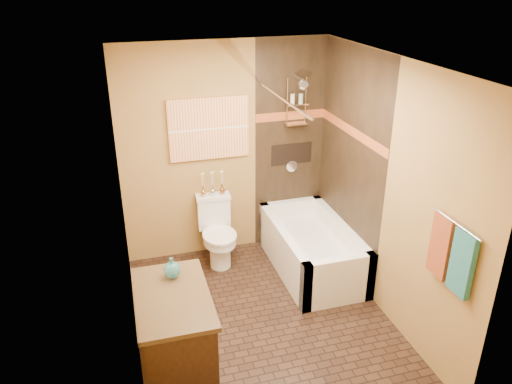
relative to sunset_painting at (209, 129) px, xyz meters
name	(u,v)px	position (x,y,z in m)	size (l,w,h in m)	color
floor	(264,321)	(0.19, -1.48, -1.55)	(3.00, 3.00, 0.00)	black
wall_left	(125,226)	(-1.01, -1.48, -0.30)	(0.02, 3.00, 2.50)	#A87D41
wall_right	(386,191)	(1.39, -1.48, -0.30)	(0.02, 3.00, 2.50)	#A87D41
wall_back	(226,152)	(0.19, 0.02, -0.30)	(2.40, 0.02, 2.50)	#A87D41
wall_front	(338,310)	(0.19, -2.98, -0.30)	(2.40, 0.02, 2.50)	#A87D41
ceiling	(266,63)	(0.19, -1.48, 0.95)	(3.00, 3.00, 0.00)	silver
alcove_tile_back	(290,146)	(0.96, 0.01, -0.30)	(0.85, 0.01, 2.50)	black
alcove_tile_right	(349,164)	(1.38, -0.73, -0.30)	(0.01, 1.50, 2.50)	black
mosaic_band_back	(291,116)	(0.96, 0.00, 0.07)	(0.85, 0.01, 0.10)	maroon
mosaic_band_right	(351,131)	(1.37, -0.73, 0.07)	(0.01, 1.50, 0.10)	maroon
alcove_niche	(292,154)	(0.99, 0.01, -0.40)	(0.50, 0.01, 0.25)	black
shower_fixtures	(296,114)	(0.99, -0.10, 0.12)	(0.24, 0.33, 1.16)	silver
curtain_rod	(282,98)	(0.59, -0.73, 0.47)	(0.03, 0.03, 1.55)	silver
towel_bar	(456,223)	(1.34, -2.53, -0.10)	(0.02, 0.02, 0.55)	silver
towel_teal	(462,263)	(1.35, -2.66, -0.37)	(0.05, 0.22, 0.52)	#226971
towel_rust	(441,246)	(1.35, -2.40, -0.37)	(0.05, 0.22, 0.52)	maroon
sunset_painting	(209,129)	(0.00, 0.00, 0.00)	(0.90, 0.04, 0.70)	orange
vanity_mirror	(127,226)	(-1.00, -1.97, -0.05)	(0.01, 1.00, 0.90)	white
bathtub	(312,252)	(0.99, -0.73, -1.33)	(0.80, 1.50, 0.55)	white
toilet	(217,231)	(0.00, -0.26, -1.16)	(0.41, 0.60, 0.78)	white
vanity	(174,338)	(-0.74, -1.97, -1.12)	(0.60, 0.96, 0.85)	black
teal_bottle	(172,268)	(-0.69, -1.72, -0.61)	(0.14, 0.14, 0.22)	teal
bud_vases	(212,183)	(0.00, -0.09, -0.62)	(0.28, 0.06, 0.28)	#BB913A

